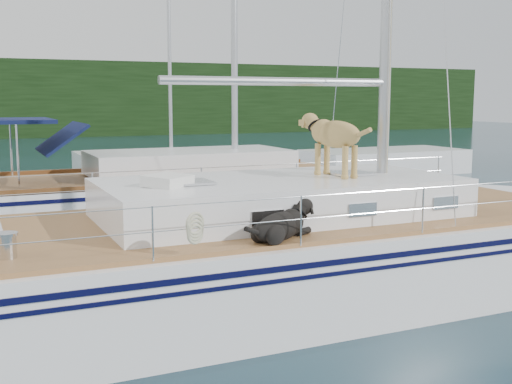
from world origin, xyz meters
name	(u,v)px	position (x,y,z in m)	size (l,w,h in m)	color
ground	(230,305)	(0.00, 0.00, 0.00)	(120.00, 120.00, 0.00)	black
tree_line	(10,99)	(0.00, 45.00, 3.00)	(90.00, 3.00, 6.00)	black
shore_bank	(11,129)	(0.00, 46.20, 0.60)	(92.00, 1.00, 1.20)	#595147
main_sailboat	(237,259)	(0.10, 0.00, 0.68)	(12.00, 3.84, 14.01)	white
neighbor_sailboat	(147,198)	(0.50, 6.52, 0.63)	(11.00, 3.50, 13.30)	white
bg_boat_center	(172,163)	(4.00, 16.00, 0.45)	(7.20, 3.00, 11.65)	white
bg_boat_east	(384,162)	(12.00, 13.00, 0.46)	(6.40, 3.00, 11.65)	white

